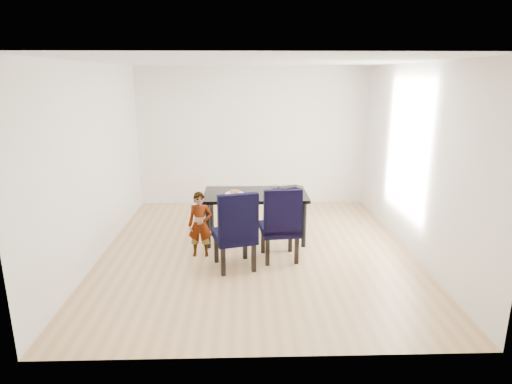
{
  "coord_description": "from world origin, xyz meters",
  "views": [
    {
      "loc": [
        -0.18,
        -5.91,
        2.52
      ],
      "look_at": [
        0.0,
        0.2,
        0.85
      ],
      "focal_mm": 30.0,
      "sensor_mm": 36.0,
      "label": 1
    }
  ],
  "objects_px": {
    "chair_right": "(280,223)",
    "laptop": "(288,186)",
    "dining_table": "(255,216)",
    "child": "(200,225)",
    "plate": "(235,194)",
    "chair_left": "(234,229)"
  },
  "relations": [
    {
      "from": "child",
      "to": "chair_right",
      "type": "bearing_deg",
      "value": -6.93
    },
    {
      "from": "child",
      "to": "plate",
      "type": "relative_size",
      "value": 3.19
    },
    {
      "from": "dining_table",
      "to": "laptop",
      "type": "xyz_separation_m",
      "value": [
        0.55,
        0.35,
        0.39
      ]
    },
    {
      "from": "chair_right",
      "to": "plate",
      "type": "relative_size",
      "value": 3.61
    },
    {
      "from": "dining_table",
      "to": "child",
      "type": "relative_size",
      "value": 1.7
    },
    {
      "from": "dining_table",
      "to": "chair_right",
      "type": "xyz_separation_m",
      "value": [
        0.32,
        -0.78,
        0.16
      ]
    },
    {
      "from": "child",
      "to": "plate",
      "type": "height_order",
      "value": "child"
    },
    {
      "from": "chair_right",
      "to": "laptop",
      "type": "distance_m",
      "value": 1.18
    },
    {
      "from": "plate",
      "to": "laptop",
      "type": "height_order",
      "value": "laptop"
    },
    {
      "from": "dining_table",
      "to": "chair_left",
      "type": "relative_size",
      "value": 1.47
    },
    {
      "from": "laptop",
      "to": "dining_table",
      "type": "bearing_deg",
      "value": 1.03
    },
    {
      "from": "chair_left",
      "to": "child",
      "type": "bearing_deg",
      "value": 125.85
    },
    {
      "from": "chair_right",
      "to": "plate",
      "type": "bearing_deg",
      "value": 125.83
    },
    {
      "from": "dining_table",
      "to": "chair_right",
      "type": "height_order",
      "value": "chair_right"
    },
    {
      "from": "chair_right",
      "to": "plate",
      "type": "height_order",
      "value": "chair_right"
    },
    {
      "from": "dining_table",
      "to": "laptop",
      "type": "height_order",
      "value": "laptop"
    },
    {
      "from": "chair_right",
      "to": "laptop",
      "type": "relative_size",
      "value": 3.27
    },
    {
      "from": "dining_table",
      "to": "laptop",
      "type": "distance_m",
      "value": 0.76
    },
    {
      "from": "chair_left",
      "to": "child",
      "type": "height_order",
      "value": "chair_left"
    },
    {
      "from": "plate",
      "to": "child",
      "type": "bearing_deg",
      "value": -129.38
    },
    {
      "from": "chair_left",
      "to": "dining_table",
      "type": "bearing_deg",
      "value": 58.2
    },
    {
      "from": "dining_table",
      "to": "child",
      "type": "bearing_deg",
      "value": -141.08
    }
  ]
}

